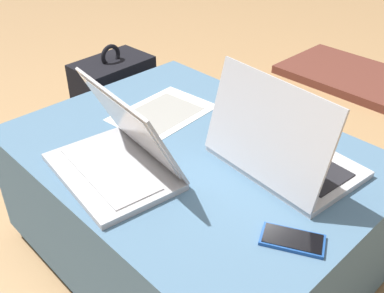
{
  "coord_description": "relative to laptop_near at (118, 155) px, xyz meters",
  "views": [
    {
      "loc": [
        0.72,
        -0.7,
        1.09
      ],
      "look_at": [
        0.08,
        -0.08,
        0.49
      ],
      "focal_mm": 42.0,
      "sensor_mm": 36.0,
      "label": 1
    }
  ],
  "objects": [
    {
      "name": "laptop_far",
      "position": [
        0.27,
        0.3,
        0.01
      ],
      "size": [
        0.37,
        0.28,
        0.25
      ],
      "rotation": [
        0.0,
        0.0,
        3.06
      ],
      "color": "silver",
      "rests_on": "ottoman"
    },
    {
      "name": "laptop_near",
      "position": [
        0.0,
        0.0,
        0.0
      ],
      "size": [
        0.36,
        0.27,
        0.22
      ],
      "rotation": [
        0.0,
        0.0,
        -0.12
      ],
      "color": "#B7B7BC",
      "rests_on": "ottoman"
    },
    {
      "name": "ground_plane",
      "position": [
        0.05,
        0.2,
        -0.46
      ],
      "size": [
        14.0,
        14.0,
        0.0
      ],
      "primitive_type": "plane",
      "color": "tan"
    },
    {
      "name": "backpack",
      "position": [
        -0.58,
        0.38,
        -0.26
      ],
      "size": [
        0.25,
        0.3,
        0.49
      ],
      "rotation": [
        0.0,
        0.0,
        -1.52
      ],
      "color": "black",
      "rests_on": "ground_plane"
    },
    {
      "name": "cell_phone",
      "position": [
        0.45,
        0.11,
        -0.04
      ],
      "size": [
        0.15,
        0.12,
        0.01
      ],
      "rotation": [
        0.0,
        0.0,
        2.06
      ],
      "color": "#1E4C9E",
      "rests_on": "ottoman"
    },
    {
      "name": "paper_sheet",
      "position": [
        -0.15,
        0.27,
        -0.05
      ],
      "size": [
        0.24,
        0.32,
        0.0
      ],
      "rotation": [
        0.0,
        0.0,
        0.1
      ],
      "color": "white",
      "rests_on": "ottoman"
    },
    {
      "name": "ottoman",
      "position": [
        0.05,
        0.2,
        -0.25
      ],
      "size": [
        0.97,
        0.74,
        0.41
      ],
      "color": "#2A3D4E",
      "rests_on": "ground_plane"
    }
  ]
}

